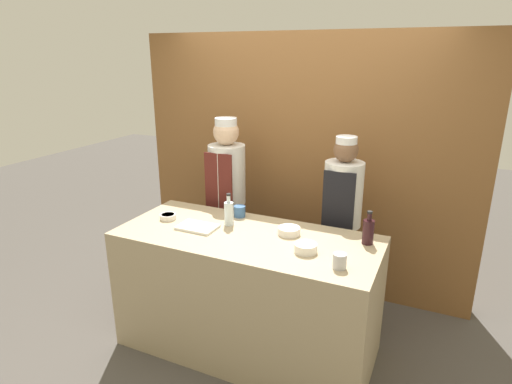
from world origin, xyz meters
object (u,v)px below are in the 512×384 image
object	(u,v)px
chef_right	(341,224)
cup_blue	(240,211)
cutting_board	(197,227)
chef_left	(227,200)
sauce_bowl_red	(306,247)
cup_steel	(340,261)
bottle_wine	(368,231)
sauce_bowl_yellow	(289,230)
sauce_bowl_orange	(168,216)
bottle_clear	(229,213)

from	to	relation	value
chef_right	cup_blue	bearing A→B (deg)	-153.06
cutting_board	chef_left	size ratio (longest dim) A/B	0.17
chef_left	sauce_bowl_red	bearing A→B (deg)	-37.49
cup_steel	bottle_wine	bearing A→B (deg)	78.53
bottle_wine	cup_steel	size ratio (longest dim) A/B	2.48
bottle_wine	chef_left	bearing A→B (deg)	160.98
sauce_bowl_yellow	chef_right	world-z (taller)	chef_right
cutting_board	cup_blue	distance (m)	0.40
sauce_bowl_yellow	chef_left	bearing A→B (deg)	145.94
cup_blue	sauce_bowl_red	bearing A→B (deg)	-29.78
cup_blue	chef_left	world-z (taller)	chef_left
sauce_bowl_red	cup_steel	world-z (taller)	cup_steel
sauce_bowl_orange	bottle_clear	xyz separation A→B (m)	(0.50, 0.10, 0.08)
bottle_clear	cup_steel	distance (m)	1.00
sauce_bowl_orange	bottle_wine	size ratio (longest dim) A/B	0.52
sauce_bowl_orange	cup_blue	size ratio (longest dim) A/B	1.34
cutting_board	chef_right	distance (m)	1.18
cup_blue	sauce_bowl_orange	bearing A→B (deg)	-149.41
cutting_board	chef_left	distance (m)	0.74
bottle_clear	chef_left	world-z (taller)	chef_left
sauce_bowl_red	cutting_board	bearing A→B (deg)	177.19
sauce_bowl_yellow	bottle_clear	distance (m)	0.49
bottle_wine	cup_blue	distance (m)	1.04
chef_left	cup_blue	bearing A→B (deg)	-50.02
bottle_wine	cup_blue	size ratio (longest dim) A/B	2.56
sauce_bowl_red	sauce_bowl_yellow	bearing A→B (deg)	131.59
bottle_clear	chef_right	xyz separation A→B (m)	(0.74, 0.57, -0.18)
sauce_bowl_red	chef_right	bearing A→B (deg)	86.23
cutting_board	bottle_clear	xyz separation A→B (m)	(0.18, 0.16, 0.09)
sauce_bowl_orange	cutting_board	distance (m)	0.32
sauce_bowl_red	cup_blue	bearing A→B (deg)	150.22
sauce_bowl_yellow	sauce_bowl_red	bearing A→B (deg)	-48.41
sauce_bowl_yellow	bottle_clear	xyz separation A→B (m)	(-0.48, -0.02, 0.07)
bottle_wine	bottle_clear	bearing A→B (deg)	-174.45
cutting_board	bottle_wine	size ratio (longest dim) A/B	1.22
sauce_bowl_red	chef_left	bearing A→B (deg)	142.51
cup_steel	cup_blue	bearing A→B (deg)	151.19
sauce_bowl_red	cup_steel	distance (m)	0.29
sauce_bowl_red	bottle_clear	xyz separation A→B (m)	(-0.68, 0.21, 0.07)
sauce_bowl_orange	cup_steel	distance (m)	1.46
sauce_bowl_red	sauce_bowl_orange	bearing A→B (deg)	174.93
cutting_board	sauce_bowl_orange	bearing A→B (deg)	168.73
bottle_wine	chef_right	size ratio (longest dim) A/B	0.15
cutting_board	chef_right	world-z (taller)	chef_right
sauce_bowl_orange	chef_right	world-z (taller)	chef_right
sauce_bowl_yellow	cutting_board	world-z (taller)	sauce_bowl_yellow
bottle_clear	bottle_wine	bearing A→B (deg)	5.55
bottle_wine	cup_steel	bearing A→B (deg)	-101.47
bottle_clear	sauce_bowl_yellow	bearing A→B (deg)	2.85
sauce_bowl_red	bottle_wine	distance (m)	0.47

